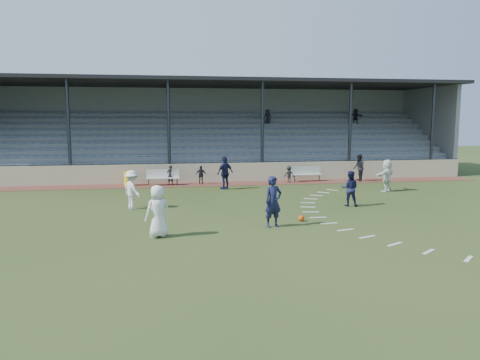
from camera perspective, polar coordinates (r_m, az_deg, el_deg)
name	(u,v)px	position (r m, az deg, el deg)	size (l,w,h in m)	color
ground	(250,220)	(18.90, 1.26, -4.89)	(90.00, 90.00, 0.00)	#2D3D19
cinder_track	(219,184)	(29.12, -2.60, -0.48)	(34.00, 2.00, 0.02)	brown
retaining_wall	(217,173)	(30.08, -2.85, 0.91)	(34.00, 0.18, 1.20)	#C3BA96
bench_left	(163,176)	(28.85, -9.39, 0.50)	(2.01, 0.52, 0.95)	beige
bench_right	(307,172)	(30.58, 8.11, 0.92)	(2.03, 0.62, 0.95)	beige
trash_bin	(129,178)	(29.05, -13.43, 0.18)	(0.54, 0.54, 0.86)	yellow
football	(301,218)	(18.80, 7.49, -4.64)	(0.24, 0.24, 0.24)	#C4430B
player_white_lead	(158,211)	(16.30, -9.98, -3.77)	(0.88, 0.58, 1.81)	white
player_navy_lead	(273,202)	(17.57, 4.06, -2.65)	(0.70, 0.46, 1.93)	#15183A
player_navy_mid	(350,189)	(22.34, 13.24, -1.02)	(0.80, 0.62, 1.65)	#15183A
player_white_wing	(132,190)	(21.58, -13.01, -1.16)	(1.13, 0.65, 1.75)	white
player_navy_wing	(225,173)	(26.90, -1.83, 0.87)	(1.11, 0.46, 1.89)	#15183A
player_white_back	(387,175)	(27.40, 17.46, 0.54)	(1.66, 0.53, 1.79)	white
official	(359,168)	(31.21, 14.27, 1.47)	(0.85, 0.66, 1.75)	black
sub_left_near	(170,175)	(28.94, -8.50, 0.61)	(0.44, 0.29, 1.19)	black
sub_left_far	(201,175)	(28.98, -4.77, 0.62)	(0.67, 0.28, 1.14)	black
sub_right	(289,174)	(29.77, 5.99, 0.70)	(0.68, 0.39, 1.05)	black
grandstand	(209,144)	(34.61, -3.76, 4.44)	(34.60, 9.00, 6.61)	gray
penalty_arc	(347,216)	(20.06, 12.93, -4.34)	(3.89, 14.63, 0.01)	silver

